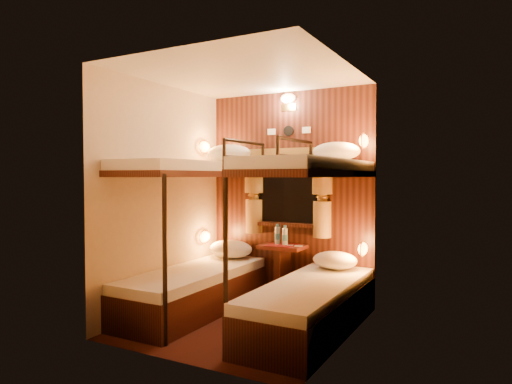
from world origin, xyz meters
The scene contains 22 objects.
floor centered at (0.00, 0.00, 0.00)m, with size 2.10×2.10×0.00m, color black.
ceiling centered at (0.00, 0.00, 2.40)m, with size 2.10×2.10×0.00m, color silver.
wall_back centered at (0.00, 1.05, 1.20)m, with size 2.40×2.40×0.00m, color #C6B293.
wall_front centered at (0.00, -1.05, 1.20)m, with size 2.40×2.40×0.00m, color #C6B293.
wall_left centered at (-1.00, 0.00, 1.20)m, with size 2.40×2.40×0.00m, color #C6B293.
wall_right centered at (1.00, 0.00, 1.20)m, with size 2.40×2.40×0.00m, color #C6B293.
back_panel centered at (0.00, 1.04, 1.20)m, with size 2.00×0.03×2.40m, color black.
bunk_left centered at (-0.65, 0.07, 0.56)m, with size 0.72×1.90×1.82m.
bunk_right centered at (0.65, 0.07, 0.56)m, with size 0.72×1.90×1.82m.
window centered at (0.00, 1.00, 1.18)m, with size 1.00×0.12×0.79m.
curtains centered at (0.00, 0.97, 1.26)m, with size 1.10×0.22×1.00m.
back_fixtures centered at (0.00, 1.00, 2.25)m, with size 0.54×0.09×0.48m.
reading_lamps centered at (0.00, 0.70, 1.24)m, with size 2.00×0.20×1.25m.
table centered at (0.00, 0.85, 0.41)m, with size 0.50×0.34×0.66m.
bottle_left centered at (-0.08, 0.88, 0.75)m, with size 0.07×0.07×0.23m.
bottle_right centered at (0.03, 0.85, 0.75)m, with size 0.06×0.06×0.22m.
sachet_a centered at (0.20, 0.85, 0.65)m, with size 0.09×0.07×0.01m, color silver.
sachet_b centered at (0.10, 0.85, 0.65)m, with size 0.07×0.05×0.01m, color silver.
pillow_lower_left centered at (-0.65, 0.80, 0.56)m, with size 0.54×0.39×0.21m, color silver.
pillow_lower_right centered at (0.65, 0.76, 0.55)m, with size 0.47×0.34×0.19m, color silver.
pillow_upper_left centered at (-0.65, 0.76, 1.69)m, with size 0.55×0.39×0.21m, color silver.
pillow_upper_right centered at (0.65, 0.78, 1.69)m, with size 0.51×0.36×0.20m, color silver.
Camera 1 is at (2.17, -3.80, 1.43)m, focal length 32.00 mm.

